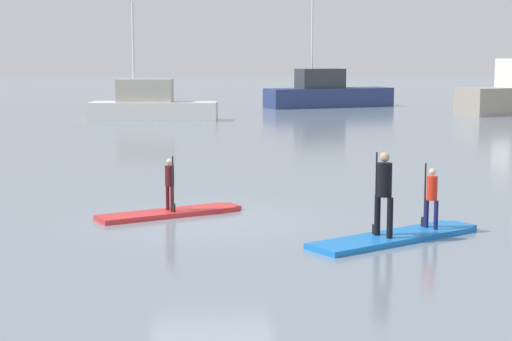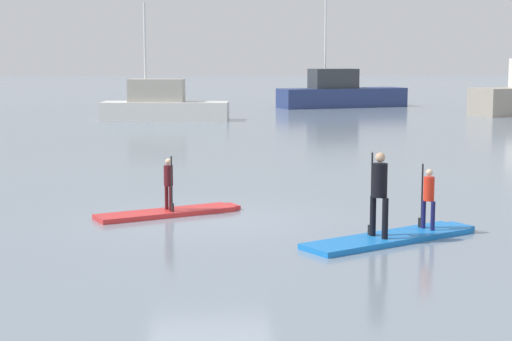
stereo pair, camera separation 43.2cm
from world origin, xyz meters
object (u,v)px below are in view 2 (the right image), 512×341
(paddler_child_solo, at_px, (169,181))
(motor_boat_small_navy, at_px, (340,94))
(paddleboard_near, at_px, (169,213))
(paddler_adult, at_px, (379,189))
(fishing_boat_green_midground, at_px, (163,105))
(paddleboard_far, at_px, (392,238))
(paddler_child_front, at_px, (428,195))

(paddler_child_solo, bearing_deg, motor_boat_small_navy, 75.19)
(paddleboard_near, xyz_separation_m, motor_boat_small_navy, (9.33, 35.25, 0.81))
(paddler_adult, height_order, fishing_boat_green_midground, fishing_boat_green_midground)
(fishing_boat_green_midground, bearing_deg, paddleboard_far, -79.02)
(paddleboard_far, bearing_deg, paddleboard_near, 147.01)
(paddleboard_near, height_order, motor_boat_small_navy, motor_boat_small_navy)
(fishing_boat_green_midground, distance_m, motor_boat_small_navy, 14.61)
(paddler_child_solo, bearing_deg, paddler_child_front, -24.27)
(fishing_boat_green_midground, xyz_separation_m, motor_boat_small_navy, (10.66, 9.99, 0.09))
(paddler_child_solo, height_order, paddler_child_front, paddler_child_front)
(motor_boat_small_navy, bearing_deg, paddleboard_near, -104.82)
(paddler_child_solo, xyz_separation_m, paddler_adult, (3.79, -2.81, 0.26))
(paddler_child_front, bearing_deg, fishing_boat_green_midground, 102.66)
(paddler_child_solo, relative_size, fishing_boat_green_midground, 0.18)
(paddler_adult, bearing_deg, paddler_child_solo, 143.48)
(paddler_child_solo, bearing_deg, paddleboard_near, 109.36)
(paddleboard_near, relative_size, fishing_boat_green_midground, 0.47)
(paddler_adult, relative_size, motor_boat_small_navy, 0.18)
(fishing_boat_green_midground, bearing_deg, paddleboard_near, -86.99)
(paddleboard_near, distance_m, paddler_child_front, 5.36)
(paddler_adult, height_order, motor_boat_small_navy, motor_boat_small_navy)
(paddleboard_near, bearing_deg, motor_boat_small_navy, 75.18)
(paddler_child_solo, distance_m, paddler_adult, 4.72)
(paddleboard_far, distance_m, fishing_boat_green_midground, 28.44)
(paddler_adult, xyz_separation_m, paddler_child_front, (1.05, 0.63, -0.23))
(paddler_adult, height_order, paddler_child_front, paddler_adult)
(paddler_child_front, xyz_separation_m, fishing_boat_green_midground, (-6.17, 27.45, 0.04))
(paddler_adult, distance_m, fishing_boat_green_midground, 28.54)
(paddleboard_near, xyz_separation_m, fishing_boat_green_midground, (-1.33, 25.26, 0.72))
(motor_boat_small_navy, bearing_deg, paddleboard_far, -97.87)
(paddler_child_solo, distance_m, motor_boat_small_navy, 36.47)
(paddler_child_solo, bearing_deg, paddler_adult, -36.52)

